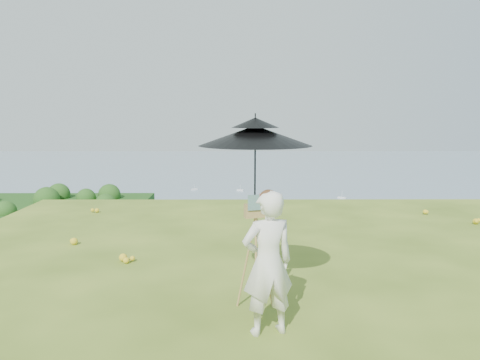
{
  "coord_description": "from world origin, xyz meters",
  "views": [
    {
      "loc": [
        -1.5,
        -6.03,
        2.39
      ],
      "look_at": [
        -1.46,
        1.84,
        1.28
      ],
      "focal_mm": 35.0,
      "sensor_mm": 36.0,
      "label": 1
    }
  ],
  "objects": [
    {
      "name": "wildflowers",
      "position": [
        0.0,
        0.25,
        0.06
      ],
      "size": [
        10.0,
        10.5,
        0.12
      ],
      "primitive_type": null,
      "color": "gold",
      "rests_on": "ground"
    },
    {
      "name": "shoreline_tier",
      "position": [
        0.0,
        75.0,
        -36.0
      ],
      "size": [
        170.0,
        28.0,
        8.0
      ],
      "primitive_type": "cube",
      "color": "#656251",
      "rests_on": "bay_water"
    },
    {
      "name": "moored_boats",
      "position": [
        -12.5,
        161.0,
        -33.65
      ],
      "size": [
        140.0,
        140.0,
        0.7
      ],
      "primitive_type": null,
      "color": "silver",
      "rests_on": "bay_water"
    },
    {
      "name": "peninsula",
      "position": [
        -75.0,
        155.0,
        -29.0
      ],
      "size": [
        90.0,
        60.0,
        12.0
      ],
      "primitive_type": null,
      "color": "#173E11",
      "rests_on": "bay_water"
    },
    {
      "name": "ground",
      "position": [
        0.0,
        0.0,
        0.0
      ],
      "size": [
        14.0,
        14.0,
        0.0
      ],
      "primitive_type": "plane",
      "color": "#48631C",
      "rests_on": "ground"
    },
    {
      "name": "slope_trees",
      "position": [
        0.0,
        35.0,
        -15.0
      ],
      "size": [
        110.0,
        50.0,
        6.0
      ],
      "primitive_type": null,
      "color": "#1C4C17",
      "rests_on": "forest_slope"
    },
    {
      "name": "field_easel",
      "position": [
        -1.28,
        -0.56,
        0.73
      ],
      "size": [
        0.69,
        0.69,
        1.45
      ],
      "primitive_type": null,
      "rotation": [
        0.0,
        0.0,
        0.3
      ],
      "color": "#AB8847",
      "rests_on": "ground"
    },
    {
      "name": "painter_cap",
      "position": [
        -1.17,
        -1.16,
        1.55
      ],
      "size": [
        0.25,
        0.27,
        0.1
      ],
      "primitive_type": null,
      "rotation": [
        0.0,
        0.0,
        0.31
      ],
      "color": "#CC7075",
      "rests_on": "painter"
    },
    {
      "name": "sun_umbrella",
      "position": [
        -1.29,
        -0.53,
        1.8
      ],
      "size": [
        1.64,
        1.64,
        1.21
      ],
      "primitive_type": null,
      "rotation": [
        0.0,
        0.0,
        0.26
      ],
      "color": "black",
      "rests_on": "field_easel"
    },
    {
      "name": "harbor_town",
      "position": [
        0.0,
        75.0,
        -29.5
      ],
      "size": [
        110.0,
        22.0,
        5.0
      ],
      "primitive_type": null,
      "color": "silver",
      "rests_on": "shoreline_tier"
    },
    {
      "name": "bay_water",
      "position": [
        0.0,
        240.0,
        -34.0
      ],
      "size": [
        700.0,
        700.0,
        0.0
      ],
      "primitive_type": "plane",
      "color": "slate",
      "rests_on": "ground"
    },
    {
      "name": "painter",
      "position": [
        -1.17,
        -1.16,
        0.8
      ],
      "size": [
        0.67,
        0.54,
        1.6
      ],
      "primitive_type": "imported",
      "rotation": [
        0.0,
        0.0,
        3.45
      ],
      "color": "white",
      "rests_on": "ground"
    }
  ]
}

